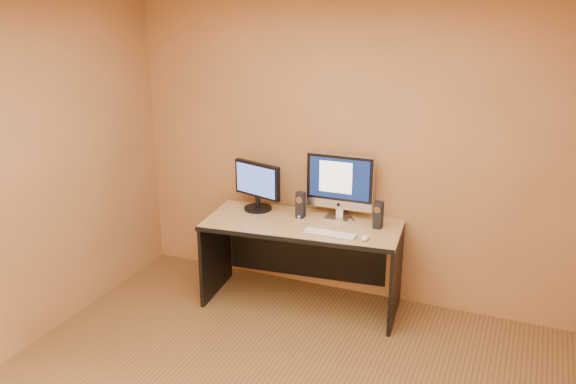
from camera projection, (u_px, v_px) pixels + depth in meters
name	position (u px, v px, depth m)	size (l,w,h in m)	color
walls	(250.00, 236.00, 3.33)	(4.00, 4.00, 2.60)	#A76F43
desk	(302.00, 264.00, 5.15)	(1.61, 0.71, 0.75)	tan
imac	(339.00, 186.00, 5.05)	(0.57, 0.21, 0.55)	silver
second_monitor	(258.00, 186.00, 5.26)	(0.48, 0.24, 0.42)	black
speaker_left	(301.00, 205.00, 5.12)	(0.07, 0.07, 0.22)	black
speaker_right	(378.00, 215.00, 4.89)	(0.07, 0.07, 0.22)	black
keyboard	(329.00, 234.00, 4.78)	(0.43, 0.12, 0.02)	silver
mouse	(365.00, 238.00, 4.68)	(0.06, 0.10, 0.04)	silver
cable_a	(350.00, 216.00, 5.17)	(0.01, 0.01, 0.22)	black
cable_b	(333.00, 213.00, 5.24)	(0.01, 0.01, 0.18)	black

